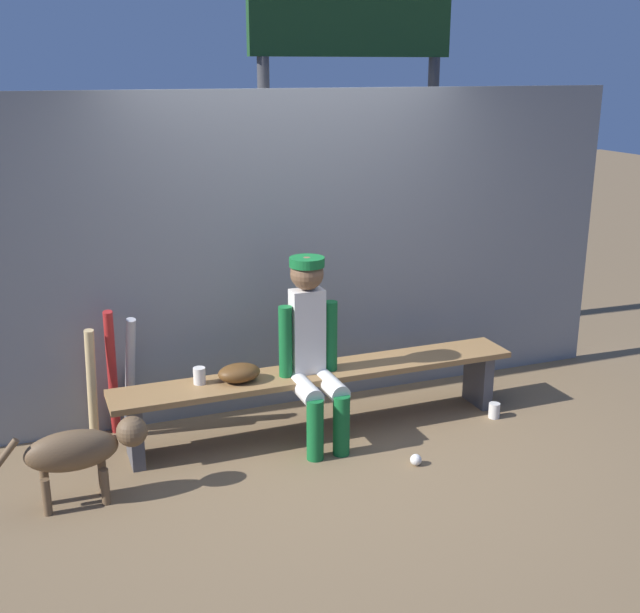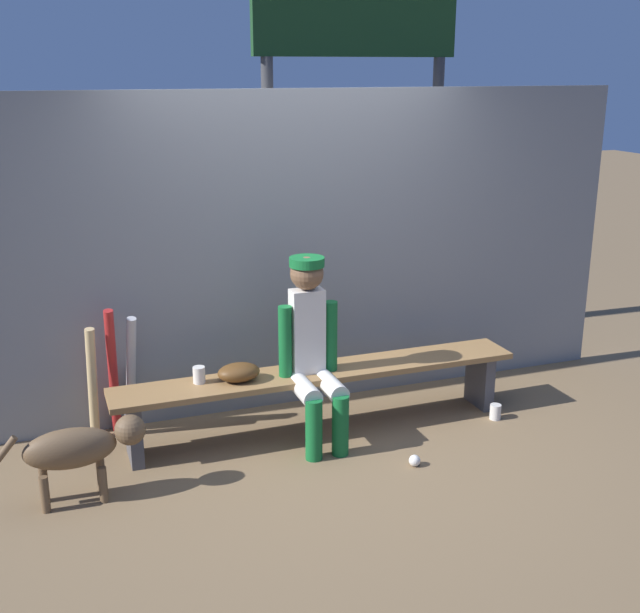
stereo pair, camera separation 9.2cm
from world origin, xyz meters
The scene contains 13 objects.
ground_plane centered at (0.00, 0.00, 0.00)m, with size 30.00×30.00×0.00m, color brown.
chainlink_fence centered at (0.00, 0.54, 1.14)m, with size 5.19×0.03×2.28m, color gray.
dugout_bench centered at (0.00, 0.00, 0.36)m, with size 2.82×0.36×0.45m.
player_seated centered at (-0.09, -0.10, 0.67)m, with size 0.41×0.55×1.24m.
baseball_glove centered at (-0.57, 0.00, 0.51)m, with size 0.28×0.20×0.12m, color #593819.
bat_aluminum_silver centered at (-1.21, 0.45, 0.42)m, with size 0.06×0.06×0.86m, color #B7B7BC.
bat_aluminum_red centered at (-1.33, 0.42, 0.46)m, with size 0.06×0.06×0.92m, color #B22323.
bat_wood_natural centered at (-1.47, 0.38, 0.40)m, with size 0.06×0.06×0.81m, color tan.
baseball centered at (0.38, -0.69, 0.04)m, with size 0.07×0.07×0.07m, color white.
cup_on_ground centered at (1.24, -0.26, 0.06)m, with size 0.08×0.08×0.11m, color silver.
cup_on_bench centered at (-0.82, 0.06, 0.50)m, with size 0.08×0.08×0.11m, color silver.
scoreboard centered at (1.00, 1.68, 2.55)m, with size 2.07×0.27×3.66m.
dog centered at (-1.60, -0.39, 0.34)m, with size 0.84×0.20×0.49m.
Camera 2 is at (-1.73, -4.70, 2.42)m, focal length 44.44 mm.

